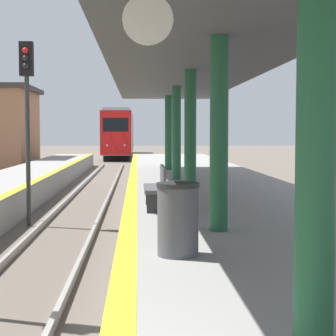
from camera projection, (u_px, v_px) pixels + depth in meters
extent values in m
cube|color=black|center=(120.00, 154.00, 58.52)|extent=(2.26, 20.68, 0.55)
cube|color=#99999E|center=(120.00, 133.00, 58.38)|extent=(2.66, 22.98, 3.83)
cube|color=red|center=(116.00, 133.00, 47.01)|extent=(2.61, 0.16, 3.76)
cube|color=black|center=(116.00, 125.00, 46.90)|extent=(2.13, 0.06, 1.15)
cube|color=gray|center=(120.00, 113.00, 58.25)|extent=(2.26, 21.83, 0.24)
sphere|color=white|center=(107.00, 145.00, 46.98)|extent=(0.18, 0.18, 0.18)
sphere|color=white|center=(124.00, 145.00, 47.06)|extent=(0.18, 0.18, 0.18)
cylinder|color=#2D2D2D|center=(28.00, 152.00, 14.99)|extent=(0.12, 0.12, 4.02)
cube|color=black|center=(26.00, 59.00, 14.83)|extent=(0.36, 0.20, 0.90)
sphere|color=red|center=(25.00, 50.00, 14.69)|extent=(0.16, 0.16, 0.16)
sphere|color=black|center=(25.00, 58.00, 14.70)|extent=(0.16, 0.16, 0.16)
sphere|color=black|center=(26.00, 66.00, 14.72)|extent=(0.16, 0.16, 0.16)
cylinder|color=#1E5133|center=(316.00, 137.00, 4.26)|extent=(0.31, 0.31, 3.24)
cylinder|color=#1E5133|center=(219.00, 134.00, 9.32)|extent=(0.31, 0.31, 3.24)
cylinder|color=#1E5133|center=(190.00, 133.00, 14.38)|extent=(0.31, 0.31, 3.24)
cylinder|color=#1E5133|center=(176.00, 133.00, 19.44)|extent=(0.31, 0.31, 3.24)
cylinder|color=#1E5133|center=(168.00, 133.00, 24.50)|extent=(0.31, 0.31, 3.24)
cube|color=#3F3F44|center=(190.00, 66.00, 14.27)|extent=(4.13, 25.40, 0.20)
cylinder|color=white|center=(148.00, 19.00, 6.13)|extent=(0.56, 0.04, 0.56)
cylinder|color=#4C4C51|center=(178.00, 221.00, 7.51)|extent=(0.55, 0.55, 0.92)
cylinder|color=#262626|center=(178.00, 185.00, 7.48)|extent=(0.58, 0.58, 0.06)
cube|color=#4C4C51|center=(154.00, 189.00, 12.08)|extent=(0.44, 1.63, 0.08)
cube|color=#4C4C51|center=(163.00, 176.00, 12.08)|extent=(0.06, 1.63, 0.44)
cube|color=#262628|center=(155.00, 203.00, 11.45)|extent=(0.35, 0.08, 0.40)
cube|color=#262628|center=(153.00, 196.00, 12.75)|extent=(0.35, 0.08, 0.40)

